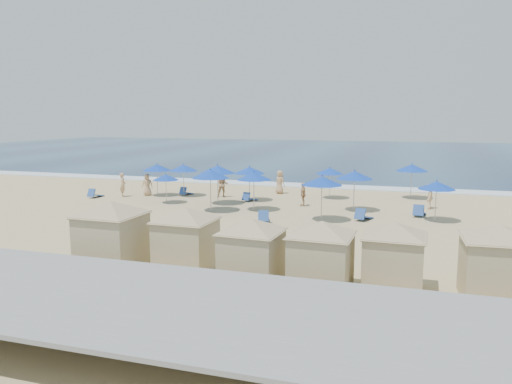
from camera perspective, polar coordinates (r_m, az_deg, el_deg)
ground at (r=27.88m, az=0.54°, el=-3.57°), size 160.00×160.00×0.00m
ocean at (r=81.66m, az=11.91°, el=4.35°), size 160.00×80.00×0.06m
surf_line at (r=42.72m, az=6.62°, el=0.71°), size 160.00×2.50×0.08m
seawall at (r=15.77m, az=-14.21°, el=-11.08°), size 160.00×6.10×1.22m
trash_bin at (r=21.45m, az=5.12°, el=-6.31°), size 0.84×0.84×0.75m
cabana_0 at (r=20.06m, az=-16.20°, el=-3.79°), size 4.73×4.73×2.97m
cabana_1 at (r=19.23m, az=-8.01°, el=-4.46°), size 4.36×4.36×2.74m
cabana_2 at (r=17.52m, az=-0.48°, el=-5.87°), size 4.19×4.19×2.63m
cabana_3 at (r=17.06m, az=7.48°, el=-6.25°), size 4.28×4.28×2.68m
cabana_4 at (r=17.52m, az=15.51°, el=-6.16°), size 4.22×4.22×2.65m
cabana_5 at (r=17.78m, az=25.84°, el=-6.25°), size 4.44×4.44×2.79m
umbrella_0 at (r=37.84m, az=-11.27°, el=2.77°), size 2.16×2.16×2.46m
umbrella_1 at (r=34.53m, az=-10.27°, el=1.67°), size 1.81×1.81×2.06m
umbrella_2 at (r=37.37m, az=-8.30°, el=2.75°), size 2.15×2.15×2.44m
umbrella_3 at (r=31.07m, az=-5.24°, el=2.07°), size 2.39×2.39×2.72m
umbrella_4 at (r=34.91m, az=-0.75°, el=2.50°), size 2.19×2.19×2.49m
umbrella_5 at (r=33.70m, az=-4.41°, el=2.60°), size 2.39×2.39×2.73m
umbrella_6 at (r=31.28m, az=-0.24°, el=1.83°), size 2.22×2.22×2.52m
umbrella_7 at (r=36.31m, az=8.42°, el=2.40°), size 2.03×2.03×2.31m
umbrella_8 at (r=28.36m, az=7.55°, el=1.28°), size 2.33×2.33×2.65m
umbrella_9 at (r=37.50m, az=17.39°, el=2.66°), size 2.27×2.27×2.59m
umbrella_10 at (r=31.72m, az=11.20°, el=1.92°), size 2.30×2.30×2.62m
umbrella_11 at (r=29.75m, az=19.95°, el=0.72°), size 2.09×2.09×2.38m
beach_chair_0 at (r=38.38m, az=-17.97°, el=-0.25°), size 0.67×1.33×0.71m
beach_chair_1 at (r=38.00m, az=-8.06°, el=-0.01°), size 0.72×1.28×0.67m
beach_chair_2 at (r=34.91m, az=-0.84°, el=-0.69°), size 0.88×1.35×0.68m
beach_chair_3 at (r=28.12m, az=0.88°, el=-2.94°), size 0.91×1.43×0.73m
beach_chair_4 at (r=29.20m, az=12.11°, el=-2.68°), size 1.05×1.49×0.75m
beach_chair_5 at (r=31.20m, az=18.15°, el=-2.19°), size 0.82×1.47×0.77m
beachgoer_0 at (r=38.15m, az=-14.99°, el=0.80°), size 0.72×0.77×1.77m
beachgoer_1 at (r=36.68m, az=-3.84°, el=0.85°), size 1.10×0.99×1.87m
beachgoer_2 at (r=33.20m, az=5.40°, el=-0.26°), size 0.49×0.95×1.56m
beachgoer_3 at (r=33.94m, az=19.16°, el=-0.46°), size 0.73×1.11×1.62m
beachgoer_4 at (r=38.35m, az=2.74°, el=1.14°), size 1.04×0.94×1.79m
beachgoer_5 at (r=38.30m, az=-12.33°, el=0.82°), size 0.95×0.88×1.63m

